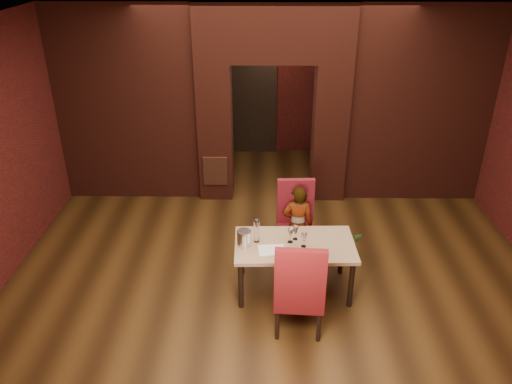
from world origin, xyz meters
TOP-DOWN VIEW (x-y plane):
  - floor at (0.00, 0.00)m, footprint 8.00×8.00m
  - ceiling at (0.00, 0.00)m, footprint 7.00×8.00m
  - wall_back at (0.00, 4.00)m, footprint 7.00×0.04m
  - wall_left at (-3.50, 0.00)m, footprint 0.04×8.00m
  - pillar_left at (-0.95, 2.00)m, footprint 0.55×0.55m
  - pillar_right at (0.95, 2.00)m, footprint 0.55×0.55m
  - lintel at (0.00, 2.00)m, footprint 2.45×0.55m
  - wing_wall_left at (-2.36, 2.00)m, footprint 2.28×0.35m
  - wing_wall_right at (2.36, 2.00)m, footprint 2.28×0.35m
  - vent_panel at (-0.95, 1.71)m, footprint 0.40×0.03m
  - rear_door at (-0.40, 3.94)m, footprint 0.90×0.08m
  - rear_door_frame at (-0.40, 3.90)m, footprint 1.02×0.04m
  - dining_table at (0.24, -0.69)m, footprint 1.49×0.86m
  - chair_far at (0.31, 0.01)m, footprint 0.53×0.53m
  - chair_near at (0.26, -1.37)m, footprint 0.58×0.58m
  - person_seated at (0.31, -0.06)m, footprint 0.43×0.29m
  - wine_glass_a at (0.19, -0.66)m, footprint 0.08×0.08m
  - wine_glass_b at (0.25, -0.59)m, footprint 0.08×0.08m
  - wine_glass_c at (0.34, -0.76)m, footprint 0.07×0.07m
  - tasting_sheet at (-0.04, -0.84)m, footprint 0.34×0.26m
  - wine_bucket at (-0.38, -0.75)m, footprint 0.17×0.17m
  - water_bottle at (-0.23, -0.65)m, footprint 0.07×0.07m
  - potted_plant at (1.03, 0.08)m, footprint 0.41×0.37m

SIDE VIEW (x-z plane):
  - floor at x=0.00m, z-range 0.00..0.00m
  - potted_plant at x=1.03m, z-range 0.00..0.42m
  - dining_table at x=0.24m, z-range 0.00..0.69m
  - vent_panel at x=-0.95m, z-range 0.30..0.80m
  - chair_far at x=0.31m, z-range 0.00..1.12m
  - person_seated at x=0.31m, z-range 0.00..1.14m
  - chair_near at x=0.26m, z-range 0.00..1.20m
  - tasting_sheet at x=-0.04m, z-range 0.69..0.69m
  - wine_glass_c at x=0.34m, z-range 0.69..0.87m
  - wine_glass_b at x=0.25m, z-range 0.69..0.87m
  - wine_glass_a at x=0.19m, z-range 0.69..0.88m
  - wine_bucket at x=-0.38m, z-range 0.69..0.90m
  - water_bottle at x=-0.23m, z-range 0.69..1.00m
  - rear_door at x=-0.40m, z-range 0.00..2.10m
  - rear_door_frame at x=-0.40m, z-range -0.06..2.16m
  - pillar_left at x=-0.95m, z-range 0.00..2.30m
  - pillar_right at x=0.95m, z-range 0.00..2.30m
  - wall_back at x=0.00m, z-range 0.00..3.20m
  - wall_left at x=-3.50m, z-range 0.00..3.20m
  - wing_wall_left at x=-2.36m, z-range 0.00..3.20m
  - wing_wall_right at x=2.36m, z-range 0.00..3.20m
  - lintel at x=0.00m, z-range 2.30..3.20m
  - ceiling at x=0.00m, z-range 3.18..3.22m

